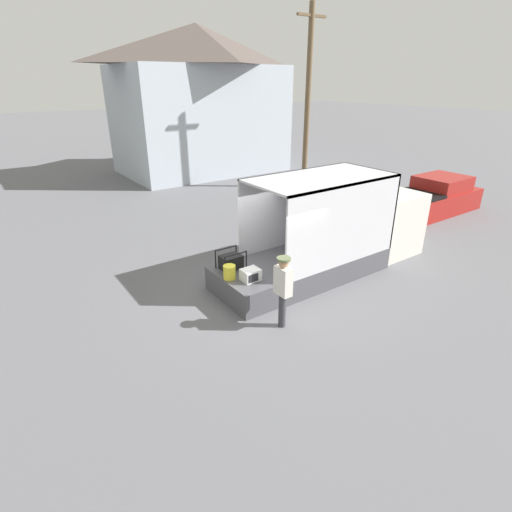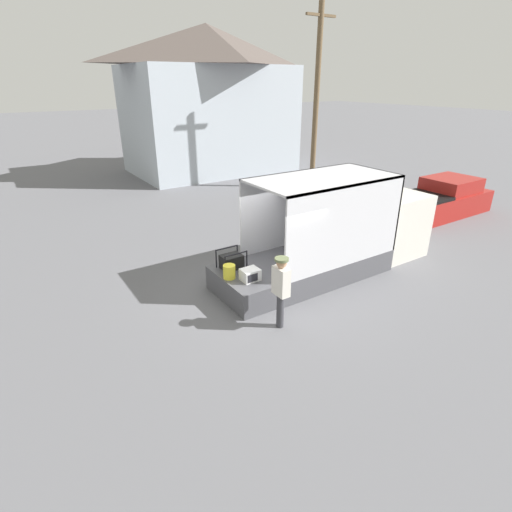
{
  "view_description": "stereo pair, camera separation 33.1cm",
  "coord_description": "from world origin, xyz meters",
  "px_view_note": "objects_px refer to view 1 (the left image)",
  "views": [
    {
      "loc": [
        -5.81,
        -8.02,
        5.47
      ],
      "look_at": [
        -0.29,
        -0.2,
        1.24
      ],
      "focal_mm": 28.0,
      "sensor_mm": 36.0,
      "label": 1
    },
    {
      "loc": [
        -5.54,
        -8.21,
        5.47
      ],
      "look_at": [
        -0.29,
        -0.2,
        1.24
      ],
      "focal_mm": 28.0,
      "sensor_mm": 36.0,
      "label": 2
    }
  ],
  "objects_px": {
    "microwave": "(251,275)",
    "worker_person": "(283,285)",
    "box_truck": "(352,235)",
    "portable_generator": "(232,261)",
    "utility_pole": "(308,98)",
    "pickup_truck_red": "(433,198)",
    "orange_bucket": "(229,272)"
  },
  "relations": [
    {
      "from": "box_truck",
      "to": "microwave",
      "type": "xyz_separation_m",
      "value": [
        -4.24,
        -0.38,
        -0.07
      ]
    },
    {
      "from": "box_truck",
      "to": "pickup_truck_red",
      "type": "xyz_separation_m",
      "value": [
        6.92,
        1.54,
        -0.26
      ]
    },
    {
      "from": "box_truck",
      "to": "portable_generator",
      "type": "xyz_separation_m",
      "value": [
        -4.25,
        0.53,
        -0.02
      ]
    },
    {
      "from": "worker_person",
      "to": "pickup_truck_red",
      "type": "distance_m",
      "value": 11.63
    },
    {
      "from": "microwave",
      "to": "worker_person",
      "type": "relative_size",
      "value": 0.26
    },
    {
      "from": "box_truck",
      "to": "utility_pole",
      "type": "distance_m",
      "value": 10.68
    },
    {
      "from": "microwave",
      "to": "orange_bucket",
      "type": "relative_size",
      "value": 1.26
    },
    {
      "from": "portable_generator",
      "to": "pickup_truck_red",
      "type": "relative_size",
      "value": 0.15
    },
    {
      "from": "portable_generator",
      "to": "worker_person",
      "type": "relative_size",
      "value": 0.39
    },
    {
      "from": "worker_person",
      "to": "utility_pole",
      "type": "height_order",
      "value": "utility_pole"
    },
    {
      "from": "pickup_truck_red",
      "to": "portable_generator",
      "type": "bearing_deg",
      "value": -174.79
    },
    {
      "from": "portable_generator",
      "to": "orange_bucket",
      "type": "bearing_deg",
      "value": -127.51
    },
    {
      "from": "portable_generator",
      "to": "utility_pole",
      "type": "height_order",
      "value": "utility_pole"
    },
    {
      "from": "portable_generator",
      "to": "box_truck",
      "type": "bearing_deg",
      "value": -7.04
    },
    {
      "from": "microwave",
      "to": "utility_pole",
      "type": "bearing_deg",
      "value": 42.41
    },
    {
      "from": "portable_generator",
      "to": "worker_person",
      "type": "xyz_separation_m",
      "value": [
        0.02,
        -2.23,
        0.24
      ]
    },
    {
      "from": "orange_bucket",
      "to": "microwave",
      "type": "bearing_deg",
      "value": -45.37
    },
    {
      "from": "portable_generator",
      "to": "pickup_truck_red",
      "type": "xyz_separation_m",
      "value": [
        11.18,
        1.02,
        -0.24
      ]
    },
    {
      "from": "microwave",
      "to": "worker_person",
      "type": "height_order",
      "value": "worker_person"
    },
    {
      "from": "box_truck",
      "to": "portable_generator",
      "type": "height_order",
      "value": "box_truck"
    },
    {
      "from": "orange_bucket",
      "to": "utility_pole",
      "type": "relative_size",
      "value": 0.04
    },
    {
      "from": "box_truck",
      "to": "microwave",
      "type": "relative_size",
      "value": 13.21
    },
    {
      "from": "microwave",
      "to": "utility_pole",
      "type": "xyz_separation_m",
      "value": [
        9.64,
        8.81,
        3.76
      ]
    },
    {
      "from": "microwave",
      "to": "pickup_truck_red",
      "type": "xyz_separation_m",
      "value": [
        11.16,
        1.92,
        -0.19
      ]
    },
    {
      "from": "portable_generator",
      "to": "microwave",
      "type": "bearing_deg",
      "value": -89.22
    },
    {
      "from": "box_truck",
      "to": "utility_pole",
      "type": "relative_size",
      "value": 0.69
    },
    {
      "from": "box_truck",
      "to": "worker_person",
      "type": "distance_m",
      "value": 4.57
    },
    {
      "from": "orange_bucket",
      "to": "worker_person",
      "type": "bearing_deg",
      "value": -77.01
    },
    {
      "from": "portable_generator",
      "to": "utility_pole",
      "type": "distance_m",
      "value": 13.02
    },
    {
      "from": "box_truck",
      "to": "worker_person",
      "type": "xyz_separation_m",
      "value": [
        -4.24,
        -1.7,
        0.22
      ]
    },
    {
      "from": "microwave",
      "to": "worker_person",
      "type": "bearing_deg",
      "value": -89.88
    },
    {
      "from": "utility_pole",
      "to": "microwave",
      "type": "bearing_deg",
      "value": -137.59
    }
  ]
}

